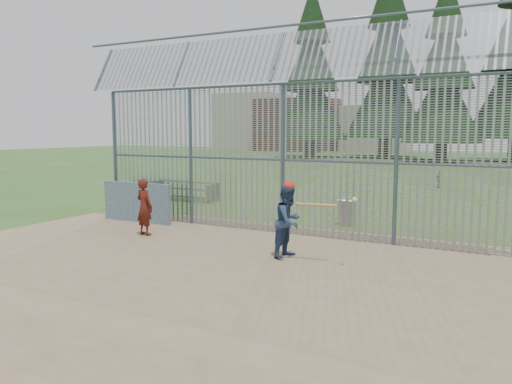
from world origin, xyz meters
The scene contains 12 objects.
ground centered at (0.00, 0.00, 0.00)m, with size 120.00×120.00×0.00m, color #2D511E.
dirt_infield centered at (0.00, -0.50, 0.01)m, with size 14.00×10.00×0.02m, color #756047.
dugout_wall centered at (-4.60, 2.90, 0.62)m, with size 2.50×0.12×1.20m, color #38566B.
batter centered at (1.23, 1.22, 0.81)m, with size 0.77×0.60×1.58m, color navy.
onlooker centered at (-3.09, 1.52, 0.77)m, with size 0.55×0.36×1.50m, color maroon.
bg_kid_seated centered at (2.14, 16.82, 0.42)m, with size 0.49×0.21×0.84m, color slate.
batting_gear centered at (1.41, 1.18, 1.51)m, with size 1.72×0.45×0.51m.
trash_can centered at (1.19, 5.45, 0.38)m, with size 0.56×0.56×0.82m.
bleacher centered at (-6.37, 7.64, 0.41)m, with size 3.00×0.95×0.72m.
backstop_fence centered at (1.81, 3.43, 2.36)m, with size 20.09×0.81×5.30m.
conifer_row centered at (1.93, 41.51, 10.83)m, with size 38.48×12.26×20.20m.
distant_buildings centered at (-23.18, 56.49, 3.60)m, with size 26.50×10.50×8.00m.
Camera 1 is at (5.68, -8.56, 2.79)m, focal length 35.00 mm.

